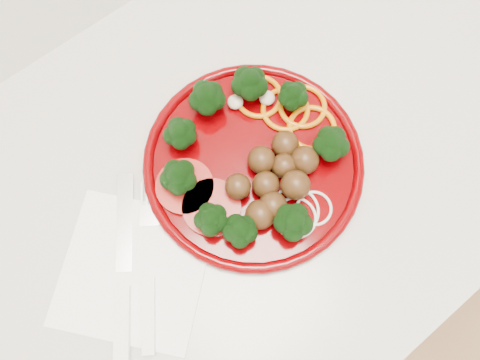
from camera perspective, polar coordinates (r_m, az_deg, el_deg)
counter at (r=1.03m, az=-2.69°, el=-8.66°), size 2.40×0.60×0.90m
plate at (r=0.59m, az=1.59°, el=2.28°), size 0.28×0.28×0.06m
napkin at (r=0.59m, az=-12.84°, el=-10.60°), size 0.24×0.24×0.00m
knife at (r=0.58m, az=-14.07°, el=-13.09°), size 0.15×0.20×0.01m
fork at (r=0.57m, az=-11.04°, el=-13.43°), size 0.13×0.18×0.01m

